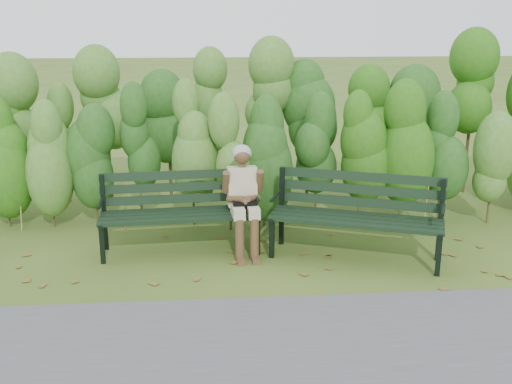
{
  "coord_description": "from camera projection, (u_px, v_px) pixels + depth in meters",
  "views": [
    {
      "loc": [
        -0.54,
        -6.43,
        2.71
      ],
      "look_at": [
        0.0,
        0.35,
        0.75
      ],
      "focal_mm": 42.0,
      "sensor_mm": 36.0,
      "label": 1
    }
  ],
  "objects": [
    {
      "name": "bench_left",
      "position": [
        180.0,
        205.0,
        7.21
      ],
      "size": [
        1.93,
        0.75,
        0.95
      ],
      "color": "black",
      "rests_on": "ground"
    },
    {
      "name": "bench_right",
      "position": [
        357.0,
        209.0,
        6.99
      ],
      "size": [
        2.07,
        1.3,
        0.99
      ],
      "color": "black",
      "rests_on": "ground"
    },
    {
      "name": "footpath",
      "position": [
        281.0,
        367.0,
        4.84
      ],
      "size": [
        60.0,
        2.5,
        0.01
      ],
      "primitive_type": "cube",
      "color": "#474749",
      "rests_on": "ground"
    },
    {
      "name": "leaf_litter",
      "position": [
        273.0,
        263.0,
        6.92
      ],
      "size": [
        6.08,
        2.22,
        0.01
      ],
      "color": "brown",
      "rests_on": "ground"
    },
    {
      "name": "ground",
      "position": [
        258.0,
        262.0,
        6.95
      ],
      "size": [
        80.0,
        80.0,
        0.0
      ],
      "primitive_type": "plane",
      "color": "#3D5519"
    },
    {
      "name": "hedge_band",
      "position": [
        247.0,
        128.0,
        8.39
      ],
      "size": [
        11.04,
        1.67,
        2.42
      ],
      "color": "#47381E",
      "rests_on": "ground"
    },
    {
      "name": "seated_woman",
      "position": [
        244.0,
        193.0,
        7.09
      ],
      "size": [
        0.5,
        0.74,
        1.29
      ],
      "color": "beige",
      "rests_on": "ground"
    }
  ]
}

